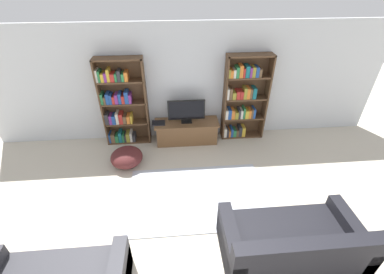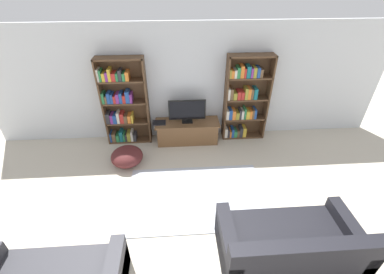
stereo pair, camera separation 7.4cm
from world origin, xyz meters
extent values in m
cube|color=silver|center=(0.00, 4.23, 1.30)|extent=(8.80, 0.06, 2.60)
cube|color=#513823|center=(-1.89, 4.03, 0.99)|extent=(0.04, 0.30, 1.98)
cube|color=#513823|center=(-0.94, 4.03, 0.99)|extent=(0.04, 0.30, 1.98)
cube|color=#513823|center=(-1.41, 4.16, 0.99)|extent=(0.99, 0.04, 1.98)
cube|color=#513823|center=(-1.41, 4.03, 1.96)|extent=(0.99, 0.30, 0.04)
cube|color=#513823|center=(-1.41, 4.03, 0.02)|extent=(0.95, 0.30, 0.04)
cube|color=#234C99|center=(-1.85, 4.02, 0.14)|extent=(0.04, 0.24, 0.22)
cube|color=brown|center=(-1.78, 4.02, 0.14)|extent=(0.08, 0.24, 0.21)
cube|color=#2D7F47|center=(-1.69, 4.02, 0.12)|extent=(0.08, 0.24, 0.17)
cube|color=#196B75|center=(-1.61, 4.02, 0.16)|extent=(0.07, 0.24, 0.25)
cube|color=#2D7F47|center=(-1.55, 4.02, 0.13)|extent=(0.04, 0.24, 0.19)
cube|color=#333338|center=(-1.50, 4.02, 0.12)|extent=(0.04, 0.24, 0.18)
cube|color=#9E9333|center=(-1.44, 4.02, 0.14)|extent=(0.08, 0.24, 0.22)
cube|color=silver|center=(-1.37, 4.02, 0.15)|extent=(0.05, 0.24, 0.23)
cube|color=#333338|center=(-1.30, 4.02, 0.12)|extent=(0.07, 0.24, 0.16)
cube|color=#513823|center=(-1.41, 4.03, 0.51)|extent=(0.95, 0.30, 0.04)
cube|color=#333338|center=(-1.83, 4.02, 0.65)|extent=(0.08, 0.24, 0.24)
cube|color=#7F338C|center=(-1.75, 4.02, 0.63)|extent=(0.06, 0.24, 0.20)
cube|color=#234C99|center=(-1.68, 4.02, 0.63)|extent=(0.08, 0.24, 0.20)
cube|color=silver|center=(-1.60, 4.02, 0.66)|extent=(0.06, 0.24, 0.26)
cube|color=#B72D28|center=(-1.53, 4.02, 0.65)|extent=(0.08, 0.24, 0.23)
cube|color=brown|center=(-1.45, 4.02, 0.62)|extent=(0.07, 0.24, 0.18)
cube|color=orange|center=(-1.37, 4.02, 0.62)|extent=(0.07, 0.24, 0.18)
cube|color=gold|center=(-1.30, 4.02, 0.63)|extent=(0.04, 0.24, 0.20)
cube|color=#513823|center=(-1.41, 4.03, 1.01)|extent=(0.95, 0.30, 0.04)
cube|color=#2D7F47|center=(-1.84, 4.02, 1.14)|extent=(0.05, 0.24, 0.24)
cube|color=brown|center=(-1.79, 4.02, 1.11)|extent=(0.04, 0.24, 0.16)
cube|color=#234C99|center=(-1.73, 4.02, 1.14)|extent=(0.07, 0.24, 0.23)
cube|color=#234C99|center=(-1.67, 4.02, 1.13)|extent=(0.05, 0.24, 0.20)
cube|color=#B72D28|center=(-1.61, 4.02, 1.11)|extent=(0.05, 0.24, 0.16)
cube|color=#7F338C|center=(-1.55, 4.02, 1.13)|extent=(0.07, 0.24, 0.20)
cube|color=#234C99|center=(-1.47, 4.02, 1.14)|extent=(0.06, 0.24, 0.23)
cube|color=#B72D28|center=(-1.41, 4.02, 1.11)|extent=(0.06, 0.24, 0.17)
cube|color=#234C99|center=(-1.33, 4.02, 1.15)|extent=(0.08, 0.24, 0.26)
cube|color=#7F338C|center=(-1.26, 4.02, 1.12)|extent=(0.05, 0.24, 0.20)
cube|color=#513823|center=(-1.41, 4.03, 1.50)|extent=(0.95, 0.30, 0.04)
cube|color=silver|center=(-1.85, 4.02, 1.64)|extent=(0.04, 0.24, 0.25)
cube|color=#2D7F47|center=(-1.80, 4.02, 1.63)|extent=(0.04, 0.24, 0.23)
cube|color=gold|center=(-1.75, 4.02, 1.60)|extent=(0.06, 0.24, 0.17)
cube|color=#7F338C|center=(-1.68, 4.02, 1.61)|extent=(0.05, 0.24, 0.18)
cube|color=gold|center=(-1.63, 4.02, 1.65)|extent=(0.06, 0.24, 0.26)
cube|color=#B72D28|center=(-1.55, 4.02, 1.60)|extent=(0.08, 0.24, 0.16)
cube|color=#2D7F47|center=(-1.48, 4.02, 1.60)|extent=(0.05, 0.24, 0.16)
cube|color=#333338|center=(-1.42, 4.02, 1.63)|extent=(0.07, 0.24, 0.22)
cube|color=#2D7F47|center=(-1.35, 4.02, 1.60)|extent=(0.06, 0.24, 0.16)
cube|color=orange|center=(-1.28, 4.02, 1.61)|extent=(0.07, 0.24, 0.19)
cube|color=#513823|center=(0.80, 4.03, 0.99)|extent=(0.04, 0.30, 1.98)
cube|color=#513823|center=(1.75, 4.03, 0.99)|extent=(0.04, 0.30, 1.98)
cube|color=#513823|center=(1.27, 4.16, 0.99)|extent=(0.99, 0.04, 1.98)
cube|color=#513823|center=(1.27, 4.03, 1.96)|extent=(0.99, 0.30, 0.04)
cube|color=#513823|center=(1.27, 4.03, 0.02)|extent=(0.95, 0.30, 0.04)
cube|color=silver|center=(0.85, 4.02, 0.15)|extent=(0.07, 0.24, 0.23)
cube|color=#333338|center=(0.92, 4.02, 0.13)|extent=(0.05, 0.24, 0.18)
cube|color=orange|center=(0.97, 4.02, 0.12)|extent=(0.04, 0.24, 0.17)
cube|color=#234C99|center=(1.02, 4.02, 0.14)|extent=(0.05, 0.24, 0.22)
cube|color=#2D7F47|center=(1.09, 4.02, 0.12)|extent=(0.07, 0.24, 0.17)
cube|color=brown|center=(1.16, 4.02, 0.12)|extent=(0.05, 0.24, 0.17)
cube|color=#333338|center=(1.22, 4.02, 0.16)|extent=(0.07, 0.24, 0.24)
cube|color=gold|center=(1.30, 4.02, 0.15)|extent=(0.08, 0.24, 0.23)
cube|color=#513823|center=(1.27, 4.03, 0.51)|extent=(0.95, 0.30, 0.04)
cube|color=silver|center=(0.85, 4.02, 0.64)|extent=(0.07, 0.24, 0.22)
cube|color=#234C99|center=(0.93, 4.02, 0.65)|extent=(0.07, 0.24, 0.23)
cube|color=orange|center=(1.00, 4.02, 0.64)|extent=(0.07, 0.24, 0.21)
cube|color=#9E9333|center=(1.09, 4.02, 0.61)|extent=(0.08, 0.24, 0.17)
cube|color=#333338|center=(1.15, 4.02, 0.64)|extent=(0.05, 0.24, 0.22)
cube|color=silver|center=(1.20, 4.02, 0.63)|extent=(0.05, 0.24, 0.20)
cube|color=#2D7F47|center=(1.26, 4.02, 0.66)|extent=(0.04, 0.24, 0.26)
cube|color=gold|center=(1.33, 4.02, 0.63)|extent=(0.08, 0.24, 0.20)
cube|color=orange|center=(1.40, 4.02, 0.63)|extent=(0.05, 0.24, 0.20)
cube|color=brown|center=(1.45, 4.02, 0.64)|extent=(0.04, 0.24, 0.22)
cube|color=#234C99|center=(1.50, 4.02, 0.64)|extent=(0.05, 0.24, 0.23)
cube|color=#513823|center=(1.27, 4.03, 1.01)|extent=(0.95, 0.30, 0.04)
cube|color=silver|center=(0.84, 4.02, 1.15)|extent=(0.05, 0.24, 0.25)
cube|color=brown|center=(0.91, 4.02, 1.15)|extent=(0.06, 0.24, 0.25)
cube|color=#9E9333|center=(0.99, 4.02, 1.10)|extent=(0.08, 0.24, 0.16)
cube|color=#B72D28|center=(1.07, 4.02, 1.12)|extent=(0.07, 0.24, 0.18)
cube|color=#B72D28|center=(1.15, 4.02, 1.11)|extent=(0.07, 0.24, 0.18)
cube|color=#9E9333|center=(1.23, 4.02, 1.15)|extent=(0.07, 0.24, 0.25)
cube|color=orange|center=(1.30, 4.02, 1.15)|extent=(0.07, 0.24, 0.24)
cube|color=brown|center=(1.36, 4.02, 1.14)|extent=(0.05, 0.24, 0.23)
cube|color=#196B75|center=(1.43, 4.02, 1.14)|extent=(0.08, 0.24, 0.24)
cube|color=#513823|center=(1.27, 4.03, 1.50)|extent=(0.95, 0.30, 0.04)
cube|color=#9E9333|center=(0.84, 4.02, 1.61)|extent=(0.04, 0.24, 0.18)
cube|color=orange|center=(0.89, 4.02, 1.60)|extent=(0.06, 0.24, 0.16)
cube|color=silver|center=(0.95, 4.02, 1.61)|extent=(0.05, 0.24, 0.17)
cube|color=#2D7F47|center=(1.01, 4.02, 1.63)|extent=(0.07, 0.24, 0.23)
cube|color=orange|center=(1.08, 4.02, 1.65)|extent=(0.07, 0.24, 0.26)
cube|color=#B72D28|center=(1.15, 4.02, 1.62)|extent=(0.04, 0.24, 0.20)
cube|color=#196B75|center=(1.22, 4.02, 1.64)|extent=(0.08, 0.24, 0.24)
cube|color=#7F338C|center=(1.29, 4.02, 1.62)|extent=(0.05, 0.24, 0.20)
cube|color=#9E9333|center=(1.35, 4.02, 1.63)|extent=(0.07, 0.24, 0.21)
cube|color=#234C99|center=(1.43, 4.02, 1.62)|extent=(0.07, 0.24, 0.21)
cube|color=brown|center=(1.49, 4.02, 1.61)|extent=(0.06, 0.24, 0.18)
cube|color=brown|center=(-0.07, 3.91, 0.24)|extent=(1.37, 0.48, 0.48)
cube|color=brown|center=(-0.07, 3.91, 0.50)|extent=(1.46, 0.52, 0.04)
cube|color=black|center=(-0.07, 3.91, 0.53)|extent=(0.24, 0.16, 0.03)
cylinder|color=black|center=(-0.07, 3.91, 0.57)|extent=(0.04, 0.04, 0.05)
cube|color=black|center=(-0.07, 3.91, 0.82)|extent=(0.82, 0.04, 0.46)
cube|color=black|center=(-0.07, 3.89, 0.82)|extent=(0.77, 0.00, 0.42)
cube|color=#28282D|center=(-0.70, 3.90, 0.53)|extent=(0.29, 0.22, 0.02)
cube|color=black|center=(-0.70, 3.90, 0.54)|extent=(0.28, 0.21, 0.00)
cube|color=#B2B7C1|center=(0.01, 2.12, 0.01)|extent=(2.48, 1.58, 0.02)
cube|color=black|center=(1.15, 0.91, 0.22)|extent=(1.86, 1.00, 0.44)
cube|color=black|center=(1.15, 0.50, 0.65)|extent=(1.86, 0.18, 0.44)
cube|color=black|center=(0.31, 0.91, 0.31)|extent=(0.18, 1.00, 0.62)
cube|color=black|center=(1.99, 0.91, 0.31)|extent=(0.18, 1.00, 0.62)
ellipsoid|color=#4C1E1E|center=(-1.37, 3.15, 0.18)|extent=(0.66, 0.66, 0.36)
camera|label=1|loc=(-0.38, -1.11, 3.49)|focal=24.00mm
camera|label=2|loc=(-0.30, -1.12, 3.49)|focal=24.00mm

